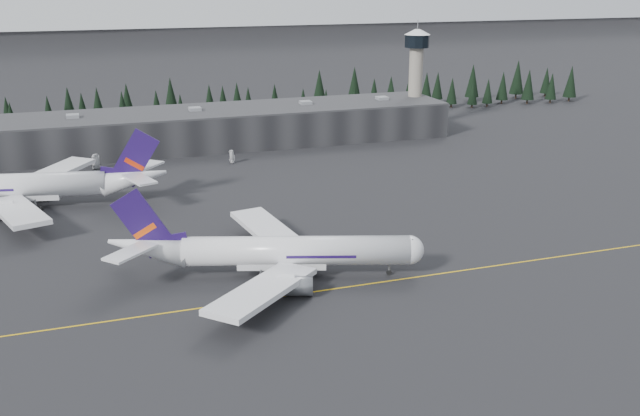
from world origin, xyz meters
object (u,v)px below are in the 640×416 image
object	(u,v)px
jet_parked	(33,186)
gse_vehicle_a	(96,167)
control_tower	(416,68)
gse_vehicle_b	(233,161)
terminal	(224,127)
jet_main	(269,252)

from	to	relation	value
jet_parked	gse_vehicle_a	xyz separation A→B (m)	(16.33, 33.72, -4.94)
gse_vehicle_a	control_tower	bearing A→B (deg)	-18.24
jet_parked	gse_vehicle_b	distance (m)	64.20
terminal	jet_parked	distance (m)	81.61
terminal	control_tower	distance (m)	76.98
terminal	jet_parked	world-z (taller)	jet_parked
jet_main	jet_parked	distance (m)	77.73
terminal	jet_main	world-z (taller)	jet_main
jet_parked	gse_vehicle_b	bearing A→B (deg)	-143.10
control_tower	jet_main	distance (m)	150.90
terminal	jet_main	xyz separation A→B (m)	(-14.78, -116.91, -1.10)
control_tower	jet_main	size ratio (longest dim) A/B	0.62
gse_vehicle_b	control_tower	bearing A→B (deg)	91.15
terminal	gse_vehicle_b	bearing A→B (deg)	-96.46
gse_vehicle_a	gse_vehicle_b	world-z (taller)	gse_vehicle_b
terminal	control_tower	xyz separation A→B (m)	(75.00, 3.00, 17.11)
terminal	gse_vehicle_a	distance (m)	49.42
jet_main	gse_vehicle_a	xyz separation A→B (m)	(-29.78, 96.30, -4.52)
control_tower	jet_main	world-z (taller)	control_tower
terminal	gse_vehicle_a	bearing A→B (deg)	-155.18
terminal	jet_main	bearing A→B (deg)	-97.21
control_tower	jet_main	xyz separation A→B (m)	(-89.78, -119.91, -18.20)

